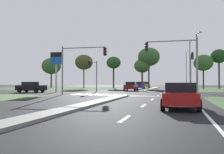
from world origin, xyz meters
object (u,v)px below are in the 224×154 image
object	(u,v)px
street_lamp_third	(190,62)
treeline_seventh	(203,63)
car_black_fifth	(31,87)
treeline_second	(84,62)
treeline_sixth	(219,56)
treeline_fifth	(149,57)
street_lamp_second	(197,59)
pedestrian_at_median	(143,84)
car_red_second	(180,95)
car_maroon_fourth	(131,86)
traffic_signal_near_left	(78,61)
treeline_third	(114,63)
car_beige_near	(146,85)
traffic_signal_far_left	(94,70)
treeline_near	(51,66)
traffic_signal_near_right	(178,56)
treeline_fourth	(142,66)
fuel_price_totem	(56,63)
car_blue_third	(139,85)
traffic_signal_far_right	(191,65)
street_lamp_fourth	(186,67)

from	to	relation	value
street_lamp_third	treeline_seventh	size ratio (longest dim) A/B	1.34
car_black_fifth	treeline_second	world-z (taller)	treeline_second
treeline_sixth	treeline_fifth	bearing A→B (deg)	-178.68
street_lamp_second	treeline_fifth	distance (m)	27.47
street_lamp_second	pedestrian_at_median	size ratio (longest dim) A/B	4.89
car_red_second	car_maroon_fourth	xyz separation A→B (m)	(-8.06, 29.50, 0.05)
car_red_second	traffic_signal_near_left	distance (m)	17.54
pedestrian_at_median	treeline_third	xyz separation A→B (m)	(-10.58, 21.92, 5.42)
car_beige_near	car_maroon_fourth	distance (m)	22.51
traffic_signal_near_left	traffic_signal_far_left	bearing A→B (deg)	99.81
car_red_second	pedestrian_at_median	world-z (taller)	pedestrian_at_median
car_black_fifth	treeline_near	xyz separation A→B (m)	(-11.67, 28.34, 5.04)
car_red_second	treeline_third	bearing A→B (deg)	108.13
car_red_second	traffic_signal_near_right	bearing A→B (deg)	90.41
traffic_signal_near_left	treeline_second	world-z (taller)	treeline_second
treeline_fifth	traffic_signal_near_right	bearing A→B (deg)	-78.94
treeline_near	treeline_sixth	size ratio (longest dim) A/B	0.88
treeline_fourth	treeline_sixth	size ratio (longest dim) A/B	0.80
traffic_signal_far_left	pedestrian_at_median	world-z (taller)	traffic_signal_far_left
treeline_near	traffic_signal_near_left	bearing A→B (deg)	-57.78
car_maroon_fourth	treeline_second	bearing A→B (deg)	-47.87
fuel_price_totem	pedestrian_at_median	bearing A→B (deg)	34.87
pedestrian_at_median	treeline_fifth	world-z (taller)	treeline_fifth
treeline_sixth	street_lamp_third	bearing A→B (deg)	-135.50
car_blue_third	traffic_signal_near_left	bearing A→B (deg)	82.96
traffic_signal_near_left	treeline_fifth	bearing A→B (deg)	82.67
traffic_signal_far_right	treeline_near	world-z (taller)	treeline_near
car_red_second	treeline_seventh	world-z (taller)	treeline_seventh
fuel_price_totem	treeline_fourth	distance (m)	29.25
traffic_signal_near_left	traffic_signal_near_right	xyz separation A→B (m)	(11.22, 0.00, 0.24)
traffic_signal_far_right	pedestrian_at_median	bearing A→B (deg)	155.62
street_lamp_fourth	treeline_seventh	bearing A→B (deg)	-79.37
treeline_near	treeline_fifth	world-z (taller)	treeline_fifth
street_lamp_second	traffic_signal_far_right	bearing A→B (deg)	104.85
car_maroon_fourth	street_lamp_fourth	world-z (taller)	street_lamp_fourth
treeline_sixth	treeline_near	bearing A→B (deg)	-178.91
car_beige_near	treeline_third	size ratio (longest dim) A/B	0.51
car_black_fifth	treeline_fifth	distance (m)	32.87
car_maroon_fourth	traffic_signal_near_right	xyz separation A→B (m)	(7.96, -16.51, 3.45)
treeline_fifth	treeline_seventh	distance (m)	12.67
traffic_signal_near_left	traffic_signal_far_right	bearing A→B (deg)	40.83
treeline_seventh	traffic_signal_near_right	bearing A→B (deg)	-99.70
treeline_near	treeline_fourth	bearing A→B (deg)	0.49
car_black_fifth	street_lamp_second	world-z (taller)	street_lamp_second
treeline_seventh	traffic_signal_far_right	bearing A→B (deg)	-99.68
treeline_seventh	treeline_third	bearing A→B (deg)	171.50
car_black_fifth	street_lamp_third	size ratio (longest dim) A/B	0.41
treeline_near	fuel_price_totem	bearing A→B (deg)	-60.85
traffic_signal_far_right	street_lamp_fourth	xyz separation A→B (m)	(0.65, 38.69, 1.86)
treeline_second	treeline_third	size ratio (longest dim) A/B	1.04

